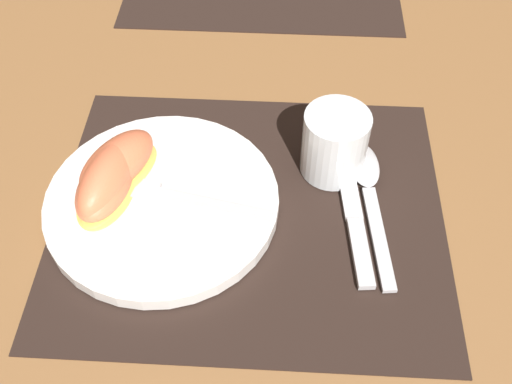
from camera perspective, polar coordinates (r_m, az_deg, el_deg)
ground_plane at (r=0.64m, az=-0.63°, el=-1.99°), size 3.00×3.00×0.00m
placemat at (r=0.64m, az=-0.63°, el=-1.88°), size 0.41×0.35×0.00m
plate at (r=0.64m, az=-8.95°, el=-1.23°), size 0.25×0.25×0.02m
juice_glass at (r=0.66m, az=7.45°, el=4.32°), size 0.07×0.07×0.08m
knife at (r=0.64m, az=9.17°, el=-1.55°), size 0.04×0.21×0.01m
spoon at (r=0.67m, az=10.58°, el=0.87°), size 0.04×0.20×0.01m
fork at (r=0.64m, az=-8.67°, el=-0.24°), size 0.20×0.06×0.00m
citrus_wedge_0 at (r=0.65m, az=-13.05°, el=2.56°), size 0.10×0.12×0.04m
citrus_wedge_1 at (r=0.64m, az=-13.88°, el=1.28°), size 0.07×0.12×0.05m
citrus_wedge_2 at (r=0.64m, az=-14.17°, el=0.52°), size 0.07×0.11×0.04m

